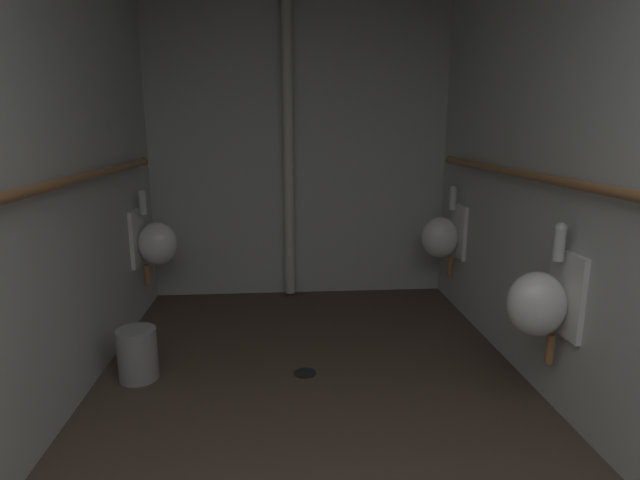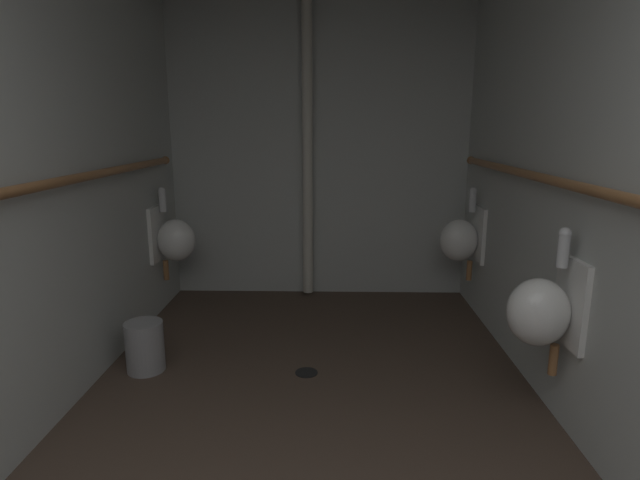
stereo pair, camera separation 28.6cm
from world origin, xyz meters
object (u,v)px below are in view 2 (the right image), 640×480
(urinal_left_mid, at_px, (173,239))
(waste_bin, at_px, (145,346))
(urinal_right_mid, at_px, (543,310))
(floor_drain, at_px, (306,372))
(standpipe_back_wall, at_px, (308,153))
(urinal_right_far, at_px, (462,239))

(urinal_left_mid, relative_size, waste_bin, 2.38)
(urinal_left_mid, xyz_separation_m, urinal_right_mid, (2.30, -1.55, 0.00))
(urinal_left_mid, height_order, urinal_right_mid, same)
(urinal_right_mid, xyz_separation_m, floor_drain, (-1.19, 0.52, -0.62))
(urinal_right_mid, height_order, standpipe_back_wall, standpipe_back_wall)
(urinal_right_far, distance_m, floor_drain, 1.72)
(urinal_left_mid, bearing_deg, urinal_right_mid, -33.99)
(standpipe_back_wall, relative_size, waste_bin, 7.89)
(waste_bin, bearing_deg, standpipe_back_wall, 57.56)
(urinal_left_mid, distance_m, standpipe_back_wall, 1.33)
(urinal_right_mid, relative_size, urinal_right_far, 1.00)
(floor_drain, distance_m, waste_bin, 1.02)
(standpipe_back_wall, height_order, waste_bin, standpipe_back_wall)
(urinal_left_mid, bearing_deg, standpipe_back_wall, 24.41)
(waste_bin, bearing_deg, urinal_right_mid, -13.74)
(waste_bin, bearing_deg, floor_drain, -0.85)
(urinal_left_mid, height_order, standpipe_back_wall, standpipe_back_wall)
(urinal_right_far, relative_size, floor_drain, 5.39)
(urinal_right_mid, bearing_deg, waste_bin, 166.26)
(urinal_right_mid, height_order, waste_bin, urinal_right_mid)
(waste_bin, bearing_deg, urinal_left_mid, 95.88)
(urinal_left_mid, bearing_deg, floor_drain, -42.78)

